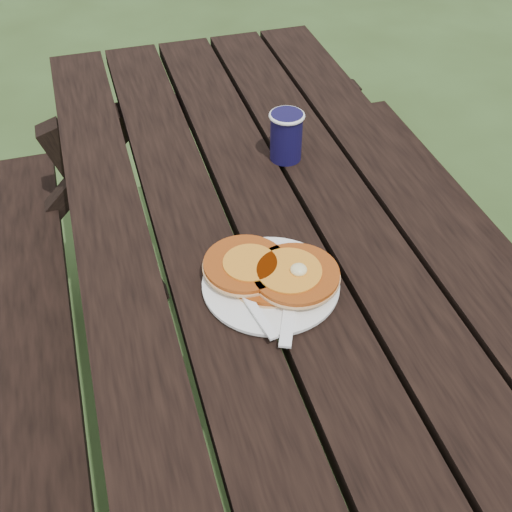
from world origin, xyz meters
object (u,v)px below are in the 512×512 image
object	(u,v)px
plate	(271,284)
coffee_cup	(286,134)
pancake_stack	(272,271)
picnic_table	(275,363)

from	to	relation	value
plate	coffee_cup	world-z (taller)	coffee_cup
plate	coffee_cup	distance (m)	0.40
pancake_stack	coffee_cup	size ratio (longest dim) A/B	2.06
picnic_table	pancake_stack	bearing A→B (deg)	-114.85
plate	coffee_cup	xyz separation A→B (m)	(0.15, 0.37, 0.06)
picnic_table	pancake_stack	size ratio (longest dim) A/B	8.04
coffee_cup	picnic_table	bearing A→B (deg)	-110.85
plate	pancake_stack	bearing A→B (deg)	66.39
coffee_cup	plate	bearing A→B (deg)	-112.16
pancake_stack	coffee_cup	bearing A→B (deg)	67.89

